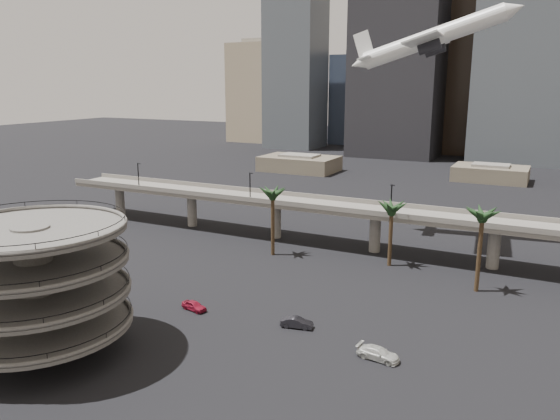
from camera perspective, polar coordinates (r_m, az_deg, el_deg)
The scene contains 10 objects.
ground at distance 69.74m, azimuth -13.74°, elevation -15.20°, with size 700.00×700.00×0.00m, color black.
parking_ramp at distance 72.15m, azimuth -24.20°, elevation -6.50°, with size 22.20×22.20×17.35m.
overpass at distance 111.79m, azimuth 4.58°, elevation 0.03°, with size 130.00×9.30×14.70m.
palm_trees at distance 96.79m, azimuth 9.96°, elevation 0.29°, with size 42.40×10.40×14.00m.
low_buildings at distance 193.50m, azimuth 16.43°, elevation 3.78°, with size 135.00×27.50×6.80m.
skyline at distance 264.38m, azimuth 22.00°, elevation 14.66°, with size 269.00×86.00×119.57m.
airborne_jet at distance 119.10m, azimuth 15.56°, elevation 16.86°, with size 34.28×30.73×14.08m.
car_a at distance 82.37m, azimuth -8.96°, elevation -9.85°, with size 1.66×4.12×1.40m, color maroon.
car_b at distance 76.06m, azimuth 1.77°, elevation -11.68°, with size 1.54×4.43×1.46m, color black.
car_c at distance 69.20m, azimuth 10.23°, elevation -14.53°, with size 2.14×5.26×1.53m, color silver.
Camera 1 is at (41.19, -45.78, 32.72)m, focal length 35.00 mm.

